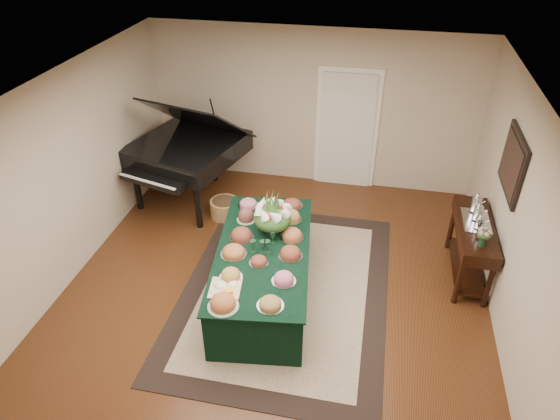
% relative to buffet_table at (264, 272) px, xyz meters
% --- Properties ---
extents(ground, '(6.00, 6.00, 0.00)m').
position_rel_buffet_table_xyz_m(ground, '(0.12, 0.14, -0.37)').
color(ground, black).
rests_on(ground, ground).
extents(area_rug, '(2.66, 3.72, 0.01)m').
position_rel_buffet_table_xyz_m(area_rug, '(0.26, 0.12, -0.36)').
color(area_rug, black).
rests_on(area_rug, ground).
extents(kitchen_doorway, '(1.05, 0.07, 2.10)m').
position_rel_buffet_table_xyz_m(kitchen_doorway, '(0.72, 3.11, 0.65)').
color(kitchen_doorway, white).
rests_on(kitchen_doorway, ground).
extents(buffet_table, '(1.45, 2.55, 0.73)m').
position_rel_buffet_table_xyz_m(buffet_table, '(0.00, 0.00, 0.00)').
color(buffet_table, black).
rests_on(buffet_table, ground).
extents(food_platters, '(1.09, 2.43, 0.14)m').
position_rel_buffet_table_xyz_m(food_platters, '(-0.04, 0.05, 0.41)').
color(food_platters, silver).
rests_on(food_platters, buffet_table).
extents(cutting_board, '(0.39, 0.39, 0.10)m').
position_rel_buffet_table_xyz_m(cutting_board, '(-0.25, -0.78, 0.40)').
color(cutting_board, tan).
rests_on(cutting_board, buffet_table).
extents(green_goblets, '(0.27, 0.31, 0.18)m').
position_rel_buffet_table_xyz_m(green_goblets, '(0.02, -0.01, 0.45)').
color(green_goblets, '#14331F').
rests_on(green_goblets, buffet_table).
extents(floral_centerpiece, '(0.49, 0.49, 0.49)m').
position_rel_buffet_table_xyz_m(floral_centerpiece, '(0.04, 0.36, 0.65)').
color(floral_centerpiece, '#14331F').
rests_on(floral_centerpiece, buffet_table).
extents(grand_piano, '(1.98, 2.12, 1.85)m').
position_rel_buffet_table_xyz_m(grand_piano, '(-1.74, 2.05, 0.57)').
color(grand_piano, black).
rests_on(grand_piano, ground).
extents(wicker_basket, '(0.46, 0.46, 0.29)m').
position_rel_buffet_table_xyz_m(wicker_basket, '(-1.04, 1.65, -0.23)').
color(wicker_basket, olive).
rests_on(wicker_basket, ground).
extents(mahogany_sideboard, '(0.45, 1.40, 0.85)m').
position_rel_buffet_table_xyz_m(mahogany_sideboard, '(2.62, 0.93, 0.29)').
color(mahogany_sideboard, black).
rests_on(mahogany_sideboard, ground).
extents(tea_service, '(0.34, 0.74, 0.30)m').
position_rel_buffet_table_xyz_m(tea_service, '(2.62, 0.97, 0.59)').
color(tea_service, silver).
rests_on(tea_service, mahogany_sideboard).
extents(pink_bouquet, '(0.19, 0.19, 0.24)m').
position_rel_buffet_table_xyz_m(pink_bouquet, '(2.62, 0.47, 0.64)').
color(pink_bouquet, '#14331F').
rests_on(pink_bouquet, mahogany_sideboard).
extents(wall_painting, '(0.05, 0.95, 0.75)m').
position_rel_buffet_table_xyz_m(wall_painting, '(2.84, 0.93, 1.38)').
color(wall_painting, black).
rests_on(wall_painting, ground).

